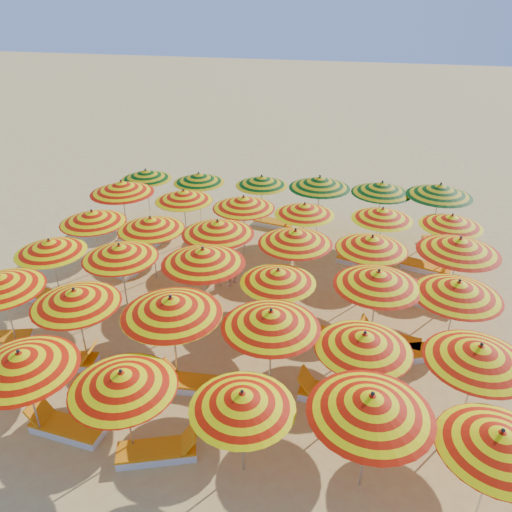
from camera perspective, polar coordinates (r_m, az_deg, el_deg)
name	(u,v)px	position (r m, az deg, el deg)	size (l,w,h in m)	color
ground	(252,307)	(15.96, -0.41, -5.89)	(120.00, 120.00, 0.00)	#DCBE62
umbrella_1	(21,361)	(11.62, -25.29, -10.79)	(2.95, 2.95, 2.47)	silver
umbrella_2	(122,380)	(10.62, -15.05, -13.55)	(2.93, 2.93, 2.35)	silver
umbrella_3	(242,400)	(10.02, -1.58, -16.17)	(2.34, 2.34, 2.24)	silver
umbrella_4	(371,404)	(9.80, 13.04, -16.19)	(3.05, 3.05, 2.54)	silver
umbrella_5	(500,440)	(10.19, 26.12, -18.37)	(2.78, 2.78, 2.32)	silver
umbrella_6	(0,282)	(14.83, -27.24, -2.67)	(2.75, 2.75, 2.41)	silver
umbrella_7	(75,297)	(13.39, -19.98, -4.44)	(2.44, 2.44, 2.40)	silver
umbrella_8	(171,306)	(12.11, -9.67, -5.65)	(2.61, 2.61, 2.61)	silver
umbrella_9	(271,319)	(11.69, 1.72, -7.21)	(3.00, 3.00, 2.49)	silver
umbrella_10	(364,341)	(11.49, 12.25, -9.51)	(2.57, 2.57, 2.34)	silver
umbrella_11	(479,354)	(11.79, 24.16, -10.16)	(2.79, 2.79, 2.42)	silver
umbrella_12	(50,246)	(16.47, -22.50, 1.03)	(2.25, 2.25, 2.29)	silver
umbrella_13	(120,252)	(15.26, -15.32, 0.50)	(2.50, 2.50, 2.40)	silver
umbrella_14	(203,256)	(14.23, -6.08, -0.01)	(2.95, 2.95, 2.57)	silver
umbrella_15	(278,276)	(13.75, 2.55, -2.31)	(2.19, 2.19, 2.24)	silver
umbrella_16	(378,279)	(13.59, 13.78, -2.53)	(2.44, 2.44, 2.49)	silver
umbrella_17	(458,289)	(13.85, 22.09, -3.50)	(2.68, 2.68, 2.45)	silver
umbrella_18	(92,217)	(17.89, -18.19, 4.27)	(2.31, 2.31, 2.38)	silver
umbrella_19	(151,224)	(16.90, -11.94, 3.63)	(2.54, 2.54, 2.37)	silver
umbrella_20	(218,227)	(16.05, -4.39, 3.27)	(2.70, 2.70, 2.49)	silver
umbrella_21	(295,237)	(15.48, 4.53, 2.20)	(3.09, 3.09, 2.47)	silver
umbrella_22	(372,243)	(15.69, 13.11, 1.48)	(2.93, 2.93, 2.37)	silver
umbrella_23	(459,245)	(15.88, 22.23, 1.13)	(2.87, 2.87, 2.59)	silver
umbrella_24	(122,187)	(19.82, -15.12, 7.60)	(3.05, 3.05, 2.58)	silver
umbrella_25	(184,196)	(19.15, -8.27, 6.85)	(2.58, 2.58, 2.32)	silver
umbrella_26	(244,202)	(18.11, -1.42, 6.14)	(2.89, 2.89, 2.42)	silver
umbrella_27	(305,209)	(17.93, 5.58, 5.35)	(2.28, 2.28, 2.28)	silver
umbrella_28	(382,214)	(18.01, 14.25, 4.69)	(2.73, 2.73, 2.28)	silver
umbrella_29	(452,221)	(18.24, 21.45, 3.78)	(2.69, 2.69, 2.26)	silver
umbrella_30	(146,174)	(21.85, -12.47, 9.09)	(2.34, 2.34, 2.27)	silver
umbrella_31	(199,178)	(21.08, -6.56, 8.86)	(2.42, 2.42, 2.27)	silver
umbrella_32	(262,181)	(20.58, 0.66, 8.59)	(2.59, 2.59, 2.28)	silver
umbrella_33	(320,182)	(19.86, 7.29, 8.35)	(3.19, 3.19, 2.56)	silver
umbrella_34	(382,188)	(19.96, 14.19, 7.58)	(2.92, 2.92, 2.47)	silver
umbrella_35	(440,190)	(20.04, 20.28, 7.08)	(2.73, 2.73, 2.60)	silver
lounger_0	(66,427)	(12.77, -20.91, -17.83)	(1.77, 0.72, 0.69)	white
lounger_1	(159,451)	(11.77, -11.01, -21.03)	(1.83, 1.16, 0.69)	white
lounger_3	(67,360)	(14.62, -20.80, -11.03)	(1.79, 0.78, 0.69)	white
lounger_4	(193,384)	(13.11, -7.17, -14.29)	(1.77, 0.71, 0.69)	white
lounger_5	(332,395)	(12.87, 8.65, -15.41)	(1.77, 0.70, 0.69)	white
lounger_6	(44,296)	(17.65, -23.05, -4.19)	(1.79, 0.79, 0.69)	white
lounger_7	(295,327)	(14.90, 4.49, -8.10)	(1.82, 0.94, 0.69)	white
lounger_8	(388,340)	(14.85, 14.84, -9.27)	(1.80, 0.84, 0.69)	white
lounger_9	(422,352)	(14.69, 18.45, -10.34)	(1.82, 1.18, 0.69)	white
lounger_10	(117,268)	(18.47, -15.65, -1.33)	(1.82, 1.24, 0.69)	white
lounger_11	(426,301)	(16.91, 18.89, -4.84)	(1.83, 1.06, 0.69)	white
lounger_12	(142,239)	(20.35, -12.92, 1.91)	(1.74, 0.60, 0.69)	white
lounger_13	(362,261)	(18.63, 12.04, -0.58)	(1.82, 0.97, 0.69)	white
lounger_14	(428,268)	(18.84, 19.01, -1.26)	(1.83, 1.04, 0.69)	white
lounger_15	(275,223)	(21.19, 2.22, 3.75)	(1.81, 0.90, 0.69)	white
lounger_16	(446,240)	(21.17, 20.86, 1.76)	(1.83, 1.08, 0.69)	white
beachgoer_a	(231,266)	(16.78, -2.88, -1.09)	(0.54, 0.35, 1.48)	#DE967D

